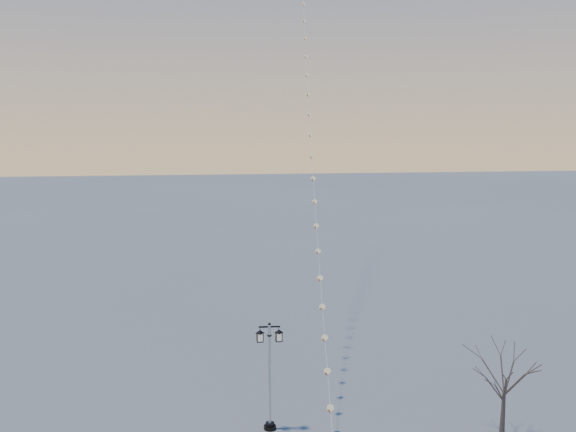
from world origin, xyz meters
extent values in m
cylinder|color=black|center=(-2.09, 3.20, 0.09)|extent=(0.61, 0.61, 0.17)
cylinder|color=black|center=(-2.09, 3.20, 0.25)|extent=(0.44, 0.44, 0.15)
cylinder|color=beige|center=(-2.09, 3.20, 2.88)|extent=(0.14, 0.14, 5.11)
cylinder|color=black|center=(-2.09, 3.20, 4.84)|extent=(0.22, 0.22, 0.07)
cube|color=black|center=(-2.09, 3.20, 5.28)|extent=(1.04, 0.12, 0.07)
sphere|color=black|center=(-2.09, 3.20, 5.41)|extent=(0.15, 0.15, 0.15)
pyramid|color=black|center=(-2.54, 3.22, 5.11)|extent=(0.48, 0.48, 0.15)
cube|color=beige|center=(-2.54, 3.22, 4.78)|extent=(0.28, 0.28, 0.37)
cube|color=black|center=(-2.54, 3.22, 4.57)|extent=(0.33, 0.33, 0.04)
pyramid|color=black|center=(-1.63, 3.17, 5.11)|extent=(0.48, 0.48, 0.15)
cube|color=beige|center=(-1.63, 3.17, 4.78)|extent=(0.28, 0.28, 0.37)
cube|color=black|center=(-1.63, 3.17, 4.57)|extent=(0.33, 0.33, 0.04)
cone|color=#45362D|center=(8.86, 0.85, 1.19)|extent=(0.28, 0.28, 2.38)
cone|color=#DC3F0D|center=(3.20, 24.80, 20.62)|extent=(0.09, 0.09, 0.32)
camera|label=1|loc=(-4.68, -24.56, 15.06)|focal=37.60mm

